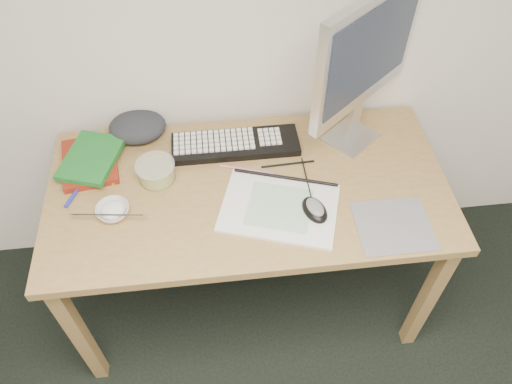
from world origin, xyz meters
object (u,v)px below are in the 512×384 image
(rice_bowl, at_px, (113,211))
(keyboard, at_px, (235,144))
(sketchpad, at_px, (279,208))
(desk, at_px, (249,201))
(monitor, at_px, (367,56))

(rice_bowl, bearing_deg, keyboard, 32.12)
(sketchpad, bearing_deg, desk, 147.60)
(monitor, distance_m, rice_bowl, 0.98)
(monitor, xyz_separation_m, rice_bowl, (-0.87, -0.27, -0.35))
(desk, distance_m, sketchpad, 0.17)
(keyboard, height_order, monitor, monitor)
(sketchpad, relative_size, rice_bowl, 3.47)
(sketchpad, bearing_deg, keyboard, 129.19)
(desk, xyz_separation_m, keyboard, (-0.03, 0.20, 0.10))
(desk, height_order, sketchpad, sketchpad)
(desk, relative_size, rice_bowl, 12.69)
(keyboard, relative_size, rice_bowl, 4.28)
(sketchpad, height_order, rice_bowl, rice_bowl)
(sketchpad, bearing_deg, monitor, 62.20)
(desk, xyz_separation_m, sketchpad, (0.09, -0.11, 0.09))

